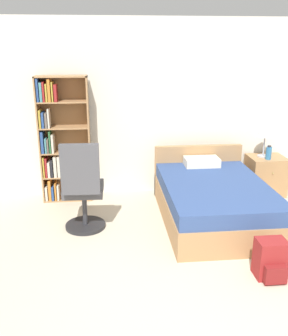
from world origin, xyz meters
The scene contains 8 objects.
wall_back centered at (0.00, 3.23, 1.30)m, with size 9.00×0.06×2.60m.
bookshelf centered at (-1.58, 3.00, 0.90)m, with size 0.71×0.28×1.82m.
bed centered at (0.48, 2.12, 0.27)m, with size 1.32×1.95×0.78m.
office_chair centered at (-1.20, 1.93, 0.55)m, with size 0.51×0.58×1.16m.
nightstand centered at (1.54, 2.92, 0.29)m, with size 0.54×0.50×0.59m.
table_lamp centered at (1.47, 2.94, 0.98)m, with size 0.24×0.24×0.51m.
water_bottle centered at (1.50, 2.80, 0.69)m, with size 0.08×0.08×0.21m.
backpack_red centered at (0.69, 0.75, 0.19)m, with size 0.29×0.29×0.40m.
Camera 1 is at (-0.88, -2.33, 2.20)m, focal length 40.00 mm.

